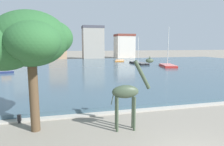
{
  "coord_description": "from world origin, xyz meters",
  "views": [
    {
      "loc": [
        -5.16,
        -5.79,
        4.7
      ],
      "look_at": [
        -0.97,
        10.99,
        2.2
      ],
      "focal_mm": 31.35,
      "sensor_mm": 36.0,
      "label": 1
    }
  ],
  "objects": [
    {
      "name": "harbor_water",
      "position": [
        0.0,
        31.32,
        0.2
      ],
      "size": [
        90.25,
        48.67,
        0.4
      ],
      "primitive_type": "cube",
      "color": "#3D5666",
      "rests_on": "ground"
    },
    {
      "name": "sailboat_black",
      "position": [
        11.34,
        36.08,
        0.42
      ],
      "size": [
        2.5,
        7.23,
        6.51
      ],
      "color": "black",
      "rests_on": "ground"
    },
    {
      "name": "sailboat_navy",
      "position": [
        -14.69,
        30.52,
        0.61
      ],
      "size": [
        4.13,
        8.88,
        8.29
      ],
      "color": "navy",
      "rests_on": "ground"
    },
    {
      "name": "giraffe_statue",
      "position": [
        -1.82,
        4.08,
        2.1
      ],
      "size": [
        2.36,
        0.69,
        4.11
      ],
      "color": "#3D4C38",
      "rests_on": "ground"
    },
    {
      "name": "shade_tree",
      "position": [
        -6.92,
        5.17,
        4.91
      ],
      "size": [
        5.03,
        5.11,
        6.45
      ],
      "color": "brown",
      "rests_on": "ground"
    },
    {
      "name": "townhouse_corner_house",
      "position": [
        15.87,
        60.62,
        4.21
      ],
      "size": [
        6.39,
        5.93,
        8.4
      ],
      "color": "beige",
      "rests_on": "ground"
    },
    {
      "name": "sailboat_red",
      "position": [
        15.01,
        29.35,
        0.44
      ],
      "size": [
        3.66,
        6.41,
        8.19
      ],
      "color": "red",
      "rests_on": "ground"
    },
    {
      "name": "townhouse_tall_gabled",
      "position": [
        -6.73,
        57.7,
        4.54
      ],
      "size": [
        5.5,
        5.34,
        9.05
      ],
      "color": "tan",
      "rests_on": "ground"
    },
    {
      "name": "townhouse_narrow_midrow",
      "position": [
        4.29,
        57.67,
        5.35
      ],
      "size": [
        6.7,
        5.51,
        10.67
      ],
      "color": "gray",
      "rests_on": "ground"
    },
    {
      "name": "sailboat_orange",
      "position": [
        9.7,
        45.06,
        0.34
      ],
      "size": [
        3.89,
        6.51,
        6.75
      ],
      "color": "orange",
      "rests_on": "ground"
    },
    {
      "name": "mooring_bollard",
      "position": [
        -7.88,
        6.59,
        0.25
      ],
      "size": [
        0.24,
        0.24,
        0.5
      ],
      "primitive_type": "cylinder",
      "color": "#232326",
      "rests_on": "ground"
    },
    {
      "name": "quay_edge_coping",
      "position": [
        0.0,
        6.74,
        0.06
      ],
      "size": [
        90.25,
        0.5,
        0.12
      ],
      "primitive_type": "cube",
      "color": "#ADA89E",
      "rests_on": "ground"
    },
    {
      "name": "townhouse_end_terrace",
      "position": [
        -17.29,
        59.09,
        5.99
      ],
      "size": [
        5.2,
        5.67,
        11.95
      ],
      "color": "gray",
      "rests_on": "ground"
    }
  ]
}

